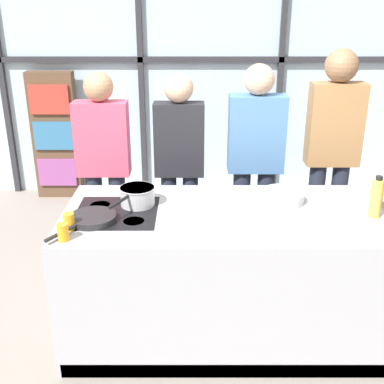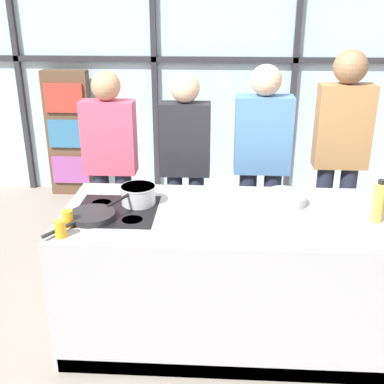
{
  "view_description": "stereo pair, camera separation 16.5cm",
  "coord_description": "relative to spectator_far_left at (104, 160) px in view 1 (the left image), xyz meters",
  "views": [
    {
      "loc": [
        -0.21,
        -2.78,
        2.17
      ],
      "look_at": [
        -0.21,
        0.1,
        1.0
      ],
      "focal_mm": 45.0,
      "sensor_mm": 36.0,
      "label": 1
    },
    {
      "loc": [
        -0.04,
        -2.78,
        2.17
      ],
      "look_at": [
        -0.21,
        0.1,
        1.0
      ],
      "focal_mm": 45.0,
      "sensor_mm": 36.0,
      "label": 2
    }
  ],
  "objects": [
    {
      "name": "juice_glass_near",
      "position": [
        -0.0,
        -1.31,
        0.01
      ],
      "size": [
        0.06,
        0.06,
        0.1
      ],
      "primitive_type": "cylinder",
      "color": "orange",
      "rests_on": "demo_island"
    },
    {
      "name": "oil_bottle",
      "position": [
        1.85,
        -1.0,
        0.09
      ],
      "size": [
        0.07,
        0.07,
        0.27
      ],
      "color": "#E0CC4C",
      "rests_on": "demo_island"
    },
    {
      "name": "saucepan",
      "position": [
        0.36,
        -0.81,
        0.03
      ],
      "size": [
        0.26,
        0.4,
        0.12
      ],
      "color": "silver",
      "rests_on": "demo_island"
    },
    {
      "name": "frying_pan",
      "position": [
        0.11,
        -1.07,
        -0.02
      ],
      "size": [
        0.35,
        0.47,
        0.04
      ],
      "color": "#232326",
      "rests_on": "demo_island"
    },
    {
      "name": "spectator_far_right",
      "position": [
        1.85,
        0.0,
        0.12
      ],
      "size": [
        0.42,
        0.25,
        1.82
      ],
      "rotation": [
        0.0,
        0.0,
        3.14
      ],
      "color": "#232838",
      "rests_on": "ground_plane"
    },
    {
      "name": "mixing_bowl",
      "position": [
        1.33,
        -0.77,
        -0.0
      ],
      "size": [
        0.26,
        0.26,
        0.07
      ],
      "color": "silver",
      "rests_on": "demo_island"
    },
    {
      "name": "bookshelf",
      "position": [
        -0.82,
        1.54,
        -0.22
      ],
      "size": [
        0.51,
        0.19,
        1.43
      ],
      "color": "brown",
      "rests_on": "ground_plane"
    },
    {
      "name": "back_window_wall",
      "position": [
        0.92,
        1.72,
        0.47
      ],
      "size": [
        6.4,
        0.1,
        2.8
      ],
      "color": "silver",
      "rests_on": "ground_plane"
    },
    {
      "name": "juice_glass_far",
      "position": [
        -0.0,
        -1.17,
        0.01
      ],
      "size": [
        0.06,
        0.06,
        0.1
      ],
      "primitive_type": "cylinder",
      "color": "orange",
      "rests_on": "demo_island"
    },
    {
      "name": "demo_island",
      "position": [
        0.92,
        -0.94,
        -0.49
      ],
      "size": [
        2.05,
        0.96,
        0.9
      ],
      "color": "#A8AAB2",
      "rests_on": "ground_plane"
    },
    {
      "name": "spectator_center_left",
      "position": [
        0.62,
        0.0,
        0.0
      ],
      "size": [
        0.4,
        0.23,
        1.64
      ],
      "rotation": [
        0.0,
        0.0,
        3.14
      ],
      "color": "#232838",
      "rests_on": "ground_plane"
    },
    {
      "name": "spectator_far_left",
      "position": [
        0.0,
        0.0,
        0.0
      ],
      "size": [
        0.43,
        0.23,
        1.65
      ],
      "rotation": [
        0.0,
        0.0,
        3.14
      ],
      "color": "#232838",
      "rests_on": "ground_plane"
    },
    {
      "name": "white_plate",
      "position": [
        1.35,
        -0.58,
        -0.03
      ],
      "size": [
        0.24,
        0.24,
        0.01
      ],
      "primitive_type": "cylinder",
      "color": "white",
      "rests_on": "demo_island"
    },
    {
      "name": "spectator_center_right",
      "position": [
        1.23,
        0.0,
        0.03
      ],
      "size": [
        0.45,
        0.24,
        1.71
      ],
      "rotation": [
        0.0,
        0.0,
        3.14
      ],
      "color": "#232838",
      "rests_on": "ground_plane"
    },
    {
      "name": "ground_plane",
      "position": [
        0.92,
        -0.93,
        -0.94
      ],
      "size": [
        18.0,
        18.0,
        0.0
      ],
      "primitive_type": "plane",
      "color": "gray"
    }
  ]
}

